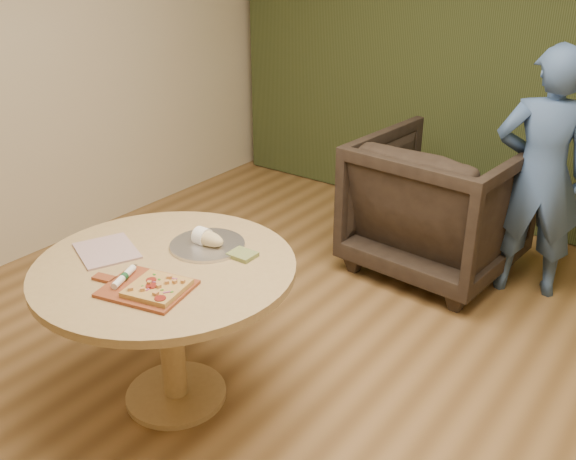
% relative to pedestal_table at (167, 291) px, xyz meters
% --- Properties ---
extents(room_shell, '(5.04, 6.04, 2.84)m').
position_rel_pedestal_table_xyz_m(room_shell, '(0.53, 0.09, 0.79)').
color(room_shell, olive).
rests_on(room_shell, ground).
extents(curtain, '(4.80, 0.14, 2.78)m').
position_rel_pedestal_table_xyz_m(curtain, '(0.53, 2.99, 0.79)').
color(curtain, '#273216').
rests_on(curtain, ground).
extents(pedestal_table, '(1.19, 1.19, 0.75)m').
position_rel_pedestal_table_xyz_m(pedestal_table, '(0.00, 0.00, 0.00)').
color(pedestal_table, tan).
rests_on(pedestal_table, ground).
extents(pizza_paddle, '(0.47, 0.35, 0.01)m').
position_rel_pedestal_table_xyz_m(pizza_paddle, '(0.10, -0.21, 0.15)').
color(pizza_paddle, brown).
rests_on(pizza_paddle, pedestal_table).
extents(flatbread_pizza, '(0.26, 0.26, 0.04)m').
position_rel_pedestal_table_xyz_m(flatbread_pizza, '(0.17, -0.20, 0.17)').
color(flatbread_pizza, tan).
rests_on(flatbread_pizza, pizza_paddle).
extents(cutlery_roll, '(0.09, 0.19, 0.03)m').
position_rel_pedestal_table_xyz_m(cutlery_roll, '(-0.01, -0.22, 0.17)').
color(cutlery_roll, white).
rests_on(cutlery_roll, pizza_paddle).
extents(newspaper, '(0.38, 0.35, 0.01)m').
position_rel_pedestal_table_xyz_m(newspaper, '(-0.31, -0.07, 0.15)').
color(newspaper, silver).
rests_on(newspaper, pedestal_table).
extents(serving_tray, '(0.36, 0.36, 0.02)m').
position_rel_pedestal_table_xyz_m(serving_tray, '(0.04, 0.25, 0.15)').
color(serving_tray, silver).
rests_on(serving_tray, pedestal_table).
extents(bread_roll, '(0.19, 0.09, 0.09)m').
position_rel_pedestal_table_xyz_m(bread_roll, '(0.03, 0.25, 0.18)').
color(bread_roll, '#DBC485').
rests_on(bread_roll, serving_tray).
extents(green_packet, '(0.12, 0.10, 0.02)m').
position_rel_pedestal_table_xyz_m(green_packet, '(0.24, 0.26, 0.15)').
color(green_packet, '#59672E').
rests_on(green_packet, pedestal_table).
extents(armchair, '(1.05, 0.99, 1.01)m').
position_rel_pedestal_table_xyz_m(armchair, '(0.45, 2.02, -0.10)').
color(armchair, black).
rests_on(armchair, ground).
extents(person_standing, '(0.67, 0.56, 1.56)m').
position_rel_pedestal_table_xyz_m(person_standing, '(1.04, 2.09, 0.17)').
color(person_standing, '#3A5785').
rests_on(person_standing, ground).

